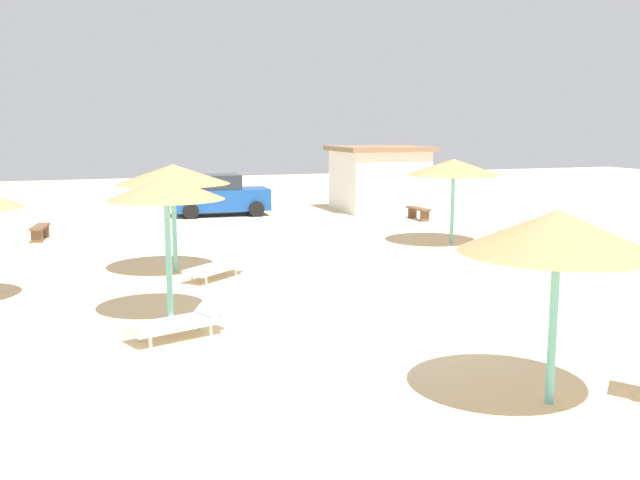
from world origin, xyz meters
TOP-DOWN VIEW (x-y plane):
  - ground_plane at (0.00, 0.00)m, footprint 80.00×80.00m
  - parasol_0 at (-3.61, 1.81)m, footprint 2.29×2.29m
  - parasol_1 at (-2.84, 6.30)m, footprint 2.93×2.93m
  - parasol_3 at (6.23, 7.95)m, footprint 3.02×3.02m
  - parasol_4 at (0.75, -4.54)m, footprint 2.68×2.68m
  - lounger_0 at (-3.59, 0.31)m, footprint 1.99×1.23m
  - lounger_1 at (-1.97, 5.19)m, footprint 1.85×1.74m
  - lounger_3 at (8.35, 7.19)m, footprint 1.97×0.83m
  - bench_0 at (-6.32, 13.11)m, footprint 0.64×1.55m
  - bench_1 at (7.91, 13.60)m, footprint 0.40×1.50m
  - parked_car at (0.65, 17.64)m, footprint 4.09×2.16m
  - beach_cabana at (7.72, 17.12)m, footprint 3.96×3.71m

SIDE VIEW (x-z plane):
  - ground_plane at x=0.00m, z-range 0.00..0.00m
  - lounger_3 at x=8.35m, z-range 0.00..0.61m
  - lounger_1 at x=-1.97m, z-range -0.02..0.64m
  - lounger_0 at x=-3.59m, z-range -0.05..0.69m
  - bench_0 at x=-6.32m, z-range 0.10..0.59m
  - bench_1 at x=7.91m, z-range 0.10..0.59m
  - parked_car at x=0.65m, z-range -0.04..1.68m
  - beach_cabana at x=7.72m, z-range 0.02..2.85m
  - parasol_4 at x=0.75m, z-range 1.06..3.77m
  - parasol_3 at x=6.23m, z-range 1.10..3.82m
  - parasol_1 at x=-2.84m, z-range 1.14..3.96m
  - parasol_0 at x=-3.61m, z-range 1.17..4.02m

